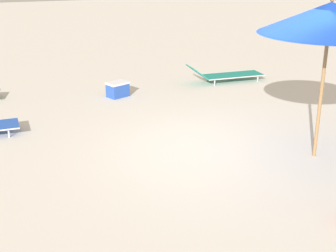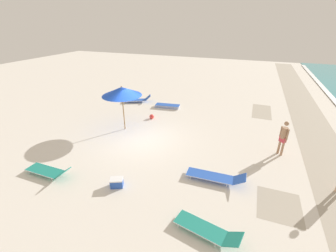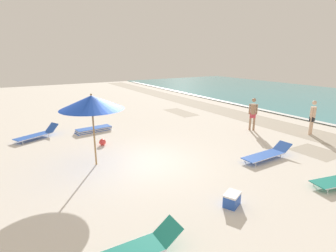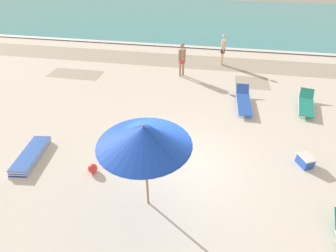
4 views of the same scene
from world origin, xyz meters
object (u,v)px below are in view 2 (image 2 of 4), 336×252
at_px(beach_umbrella, 122,91).
at_px(lounger_stack, 167,106).
at_px(sun_lounger_beside_umbrella, 49,171).
at_px(sun_lounger_near_water_left, 215,176).
at_px(cooler_box, 117,182).
at_px(beach_ball, 152,117).
at_px(beachgoer_wading_adult, 284,136).
at_px(sun_lounger_under_umbrella, 207,229).
at_px(sun_lounger_near_water_right, 138,100).

xyz_separation_m(beach_umbrella, lounger_stack, (-4.30, 1.10, -2.23)).
distance_m(lounger_stack, sun_lounger_beside_umbrella, 9.53).
height_order(sun_lounger_near_water_left, cooler_box, sun_lounger_near_water_left).
distance_m(sun_lounger_near_water_left, beach_ball, 7.08).
height_order(lounger_stack, beachgoer_wading_adult, beachgoer_wading_adult).
height_order(beach_umbrella, sun_lounger_beside_umbrella, beach_umbrella).
bearing_deg(sun_lounger_near_water_left, sun_lounger_under_umbrella, 3.26).
xyz_separation_m(sun_lounger_under_umbrella, sun_lounger_near_water_right, (-10.22, -7.74, 0.01)).
bearing_deg(sun_lounger_under_umbrella, beach_ball, -132.86).
height_order(lounger_stack, sun_lounger_near_water_right, sun_lounger_near_water_right).
bearing_deg(beach_ball, sun_lounger_beside_umbrella, -12.62).
relative_size(beach_umbrella, beach_ball, 8.90).
distance_m(sun_lounger_near_water_right, cooler_box, 10.10).
bearing_deg(sun_lounger_near_water_left, beach_ball, -135.14).
bearing_deg(beach_umbrella, sun_lounger_near_water_right, -161.42).
xyz_separation_m(beach_umbrella, sun_lounger_near_water_right, (-4.65, -1.56, -2.14)).
distance_m(sun_lounger_under_umbrella, sun_lounger_near_water_right, 12.82).
bearing_deg(lounger_stack, sun_lounger_beside_umbrella, -18.03).
height_order(beach_umbrella, sun_lounger_near_water_left, beach_umbrella).
height_order(sun_lounger_under_umbrella, beachgoer_wading_adult, beachgoer_wading_adult).
bearing_deg(sun_lounger_near_water_right, sun_lounger_beside_umbrella, -21.01).
height_order(sun_lounger_under_umbrella, sun_lounger_beside_umbrella, sun_lounger_beside_umbrella).
bearing_deg(beach_umbrella, lounger_stack, 165.69).
bearing_deg(sun_lounger_near_water_right, beachgoer_wading_adult, 40.52).
bearing_deg(sun_lounger_under_umbrella, beachgoer_wading_adult, 169.59).
bearing_deg(beachgoer_wading_adult, sun_lounger_under_umbrella, 112.52).
xyz_separation_m(sun_lounger_beside_umbrella, cooler_box, (-0.41, 3.10, -0.02)).
height_order(sun_lounger_near_water_left, beach_ball, sun_lounger_near_water_left).
xyz_separation_m(sun_lounger_beside_umbrella, beach_ball, (-7.06, 1.58, -0.06)).
height_order(beach_umbrella, beach_ball, beach_umbrella).
height_order(sun_lounger_near_water_left, beachgoer_wading_adult, beachgoer_wading_adult).
distance_m(lounger_stack, cooler_box, 9.04).
xyz_separation_m(sun_lounger_near_water_left, cooler_box, (1.75, -3.59, -0.02)).
xyz_separation_m(sun_lounger_beside_umbrella, sun_lounger_near_water_right, (-9.70, -0.85, 0.00)).
height_order(sun_lounger_beside_umbrella, beachgoer_wading_adult, beachgoer_wading_adult).
xyz_separation_m(sun_lounger_under_umbrella, sun_lounger_near_water_left, (-2.67, -0.21, -0.00)).
xyz_separation_m(sun_lounger_near_water_right, beach_ball, (2.64, 2.43, -0.06)).
distance_m(sun_lounger_near_water_right, beachgoer_wading_adult, 11.09).
bearing_deg(lounger_stack, sun_lounger_near_water_left, 27.03).
relative_size(sun_lounger_beside_umbrella, sun_lounger_near_water_left, 0.89).
distance_m(sun_lounger_under_umbrella, beach_ball, 9.25).
bearing_deg(sun_lounger_under_umbrella, sun_lounger_near_water_right, -130.77).
bearing_deg(sun_lounger_under_umbrella, cooler_box, -91.59).
relative_size(sun_lounger_under_umbrella, sun_lounger_beside_umbrella, 1.02).
xyz_separation_m(beach_umbrella, sun_lounger_under_umbrella, (5.57, 6.18, -2.15)).
bearing_deg(beach_ball, sun_lounger_under_umbrella, 35.06).
bearing_deg(sun_lounger_near_water_right, sun_lounger_under_umbrella, 11.16).
distance_m(beach_umbrella, beachgoer_wading_adult, 8.69).
xyz_separation_m(beach_umbrella, sun_lounger_near_water_left, (2.90, 5.97, -2.15)).
bearing_deg(sun_lounger_under_umbrella, sun_lounger_beside_umbrella, -82.22).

